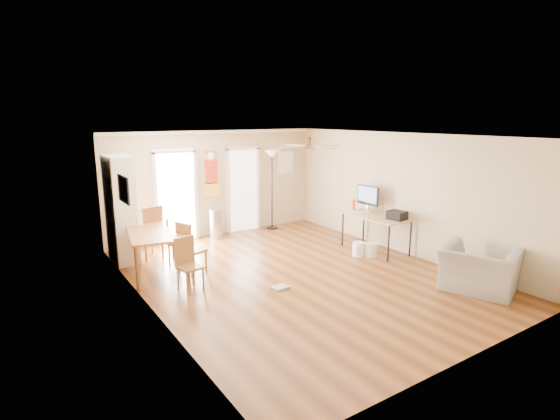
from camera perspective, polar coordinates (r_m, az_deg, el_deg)
floor at (r=8.29m, az=2.30°, el=-8.54°), size 7.00×7.00×0.00m
ceiling at (r=7.75m, az=2.47°, el=9.73°), size 5.50×7.00×0.00m
wall_back at (r=10.91m, az=-8.41°, el=3.48°), size 5.50×0.04×2.60m
wall_front at (r=5.56m, az=24.01°, el=-6.01°), size 5.50×0.04×2.60m
wall_left at (r=6.74m, az=-17.01°, el=-2.39°), size 0.04×7.00×2.60m
wall_right at (r=9.76m, az=15.64°, el=2.12°), size 0.04×7.00×2.60m
crown_molding at (r=7.76m, az=2.47°, el=9.43°), size 5.50×7.00×0.08m
kitchen_doorway at (r=10.54m, az=-13.51°, el=1.59°), size 0.90×0.10×2.10m
bathroom_doorway at (r=11.27m, az=-4.88°, el=2.56°), size 0.80×0.10×2.10m
wall_decal at (r=10.80m, az=-9.01°, el=4.72°), size 0.46×0.03×1.10m
ac_grille at (r=11.83m, az=0.67°, el=6.25°), size 0.50×0.04×0.60m
framed_poster at (r=7.99m, az=-19.89°, el=2.59°), size 0.04×0.66×0.48m
ceiling_fan at (r=7.52m, az=3.81°, el=8.34°), size 1.24×1.24×0.20m
bookshelf at (r=9.39m, az=-20.24°, el=0.11°), size 0.72×1.07×2.18m
dining_table at (r=8.61m, az=-15.85°, el=-5.31°), size 1.26×1.79×0.82m
dining_chair_right_a at (r=9.15m, az=-13.41°, el=-3.77°), size 0.49×0.49×0.93m
dining_chair_right_b at (r=8.40m, az=-11.48°, el=-4.86°), size 0.52×0.52×1.01m
dining_chair_near at (r=7.64m, az=-11.75°, el=-7.02°), size 0.43×0.43×0.91m
dining_chair_far at (r=9.48m, az=-16.97°, el=-2.81°), size 0.57×0.57×1.12m
trash_can at (r=10.74m, az=-8.40°, el=-1.78°), size 0.37×0.37×0.72m
torchiere_lamp at (r=11.37m, az=-1.06°, el=2.64°), size 0.48×0.48×2.08m
computer_desk at (r=9.84m, az=12.39°, el=-3.00°), size 0.74×1.48×0.80m
imac at (r=10.07m, az=11.43°, el=1.46°), size 0.29×0.64×0.60m
keyboard at (r=10.04m, az=9.76°, el=-0.22°), size 0.25×0.41×0.01m
printer at (r=9.50m, az=15.12°, el=-0.66°), size 0.36×0.40×0.18m
orange_bottle at (r=10.19m, az=9.61°, el=0.66°), size 0.11×0.11×0.25m
wastebasket_a at (r=9.48m, az=10.30°, el=-5.07°), size 0.27×0.27×0.30m
wastebasket_b at (r=9.48m, az=11.89°, el=-5.14°), size 0.29×0.29×0.30m
floor_cloth at (r=7.67m, az=-0.02°, el=-10.15°), size 0.30×0.25×0.04m
armchair at (r=8.18m, az=24.70°, el=-7.11°), size 1.37×1.46×0.77m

